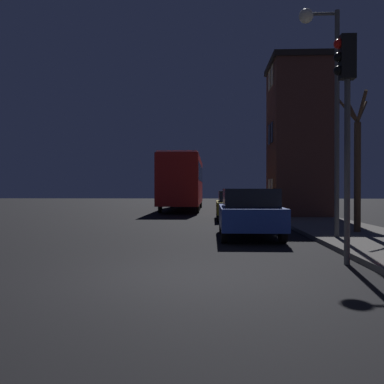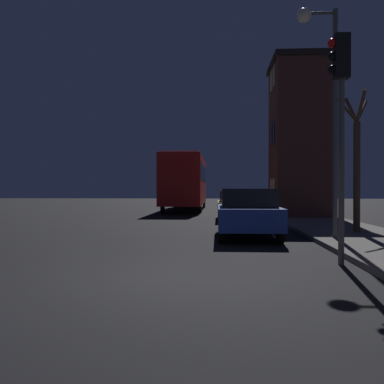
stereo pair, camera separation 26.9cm
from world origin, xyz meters
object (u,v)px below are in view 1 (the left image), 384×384
Objects in this scene: car_near_lane at (249,212)px; car_far_lane at (234,200)px; car_mid_lane at (235,204)px; streetlamp at (326,82)px; bus at (183,179)px; bare_tree at (357,163)px; traffic_light at (346,101)px.

car_near_lane reaches higher than car_far_lane.
car_mid_lane is 1.11× the size of car_far_lane.
streetlamp reaches higher than bus.
streetlamp is 1.71× the size of car_far_lane.
bare_tree is 4.01m from car_near_lane.
bare_tree is (1.46, 1.63, -2.26)m from streetlamp.
traffic_light is 1.20× the size of car_far_lane.
streetlamp is 4.49m from car_near_lane.
bare_tree reaches higher than car_mid_lane.
traffic_light is 0.39× the size of bus.
car_near_lane is 1.07× the size of car_far_lane.
car_far_lane reaches higher than car_mid_lane.
bare_tree is 15.44m from car_far_lane.
car_far_lane is at bearing -25.47° from bus.
car_mid_lane is 8.15m from car_far_lane.
bus is 2.86× the size of car_near_lane.
bus is 17.86m from car_near_lane.
traffic_light is 22.70m from bus.
streetlamp is 3.15m from bare_tree.
car_near_lane is (-1.54, 4.67, -2.52)m from traffic_light.
bare_tree is at bearing 48.12° from streetlamp.
car_far_lane is at bearing 96.22° from streetlamp.
traffic_light is at bearing -71.75° from car_near_lane.
traffic_light is at bearing -82.77° from car_mid_lane.
traffic_light is 1.08× the size of car_mid_lane.
bus is at bearing 112.30° from bare_tree.
car_mid_lane is at bearing -71.81° from bus.
car_mid_lane is at bearing -92.45° from car_far_lane.
bus is at bearing 100.55° from car_near_lane.
streetlamp is 1.43× the size of traffic_light.
bus is at bearing 108.19° from car_mid_lane.
traffic_light reaches higher than bus.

